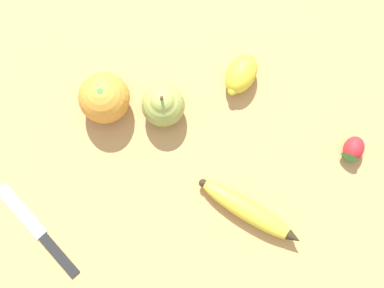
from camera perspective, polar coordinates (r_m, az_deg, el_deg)
ground_plane at (r=0.91m, az=-1.99°, el=-6.46°), size 3.00×3.00×0.00m
banana at (r=0.90m, az=6.12°, el=-7.13°), size 0.05×0.19×0.04m
orange at (r=0.91m, az=-9.35°, el=4.86°), size 0.09×0.09×0.09m
pear at (r=0.90m, az=-3.10°, el=4.20°), size 0.07×0.07×0.09m
strawberry at (r=0.94m, az=16.78°, el=-0.66°), size 0.05×0.04×0.03m
lemon at (r=0.93m, az=5.41°, el=7.36°), size 0.08×0.05×0.05m
paring_knife at (r=0.94m, az=-15.89°, el=-9.18°), size 0.09×0.19×0.01m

